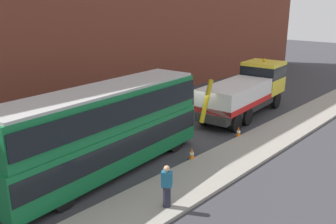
# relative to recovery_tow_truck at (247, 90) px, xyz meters

# --- Properties ---
(ground_plane) EXTENTS (120.00, 120.00, 0.00)m
(ground_plane) POSITION_rel_recovery_tow_truck_xyz_m (-6.00, 0.54, -1.76)
(ground_plane) COLOR #38383D
(near_kerb) EXTENTS (60.00, 2.80, 0.15)m
(near_kerb) POSITION_rel_recovery_tow_truck_xyz_m (-6.00, -3.66, -1.68)
(near_kerb) COLOR gray
(near_kerb) RESTS_ON ground_plane
(recovery_tow_truck) EXTENTS (10.23, 3.46, 3.67)m
(recovery_tow_truck) POSITION_rel_recovery_tow_truck_xyz_m (0.00, 0.00, 0.00)
(recovery_tow_truck) COLOR #2D2D2D
(recovery_tow_truck) RESTS_ON ground_plane
(double_decker_bus) EXTENTS (11.19, 3.57, 4.06)m
(double_decker_bus) POSITION_rel_recovery_tow_truck_xyz_m (-12.51, -0.05, 0.47)
(double_decker_bus) COLOR #146B38
(double_decker_bus) RESTS_ON ground_plane
(pedestrian_onlooker) EXTENTS (0.43, 0.48, 1.71)m
(pedestrian_onlooker) POSITION_rel_recovery_tow_truck_xyz_m (-13.05, -4.37, -0.77)
(pedestrian_onlooker) COLOR #232333
(pedestrian_onlooker) RESTS_ON near_kerb
(traffic_cone_near_bus) EXTENTS (0.36, 0.36, 0.72)m
(traffic_cone_near_bus) POSITION_rel_recovery_tow_truck_xyz_m (-8.86, -2.21, -1.42)
(traffic_cone_near_bus) COLOR orange
(traffic_cone_near_bus) RESTS_ON ground_plane
(traffic_cone_midway) EXTENTS (0.36, 0.36, 0.72)m
(traffic_cone_midway) POSITION_rel_recovery_tow_truck_xyz_m (-4.51, -2.22, -1.42)
(traffic_cone_midway) COLOR orange
(traffic_cone_midway) RESTS_ON ground_plane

